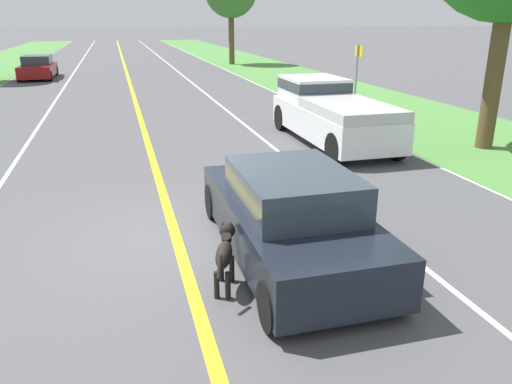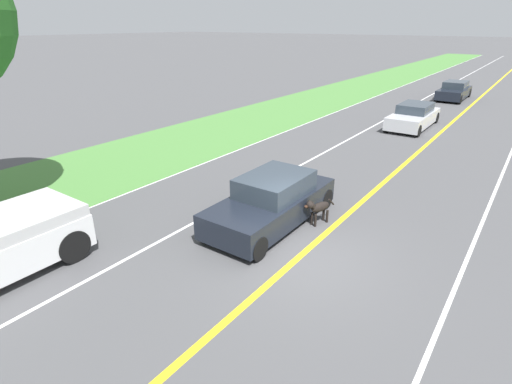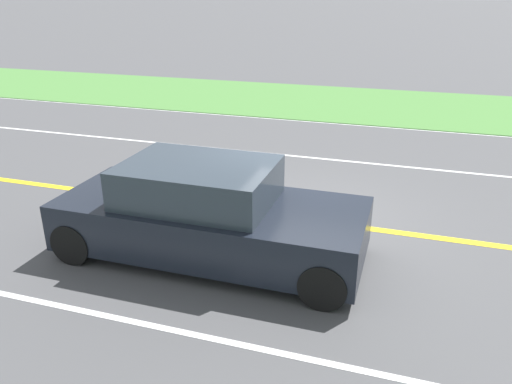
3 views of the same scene
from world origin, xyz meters
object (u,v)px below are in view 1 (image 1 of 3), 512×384
object	(u,v)px
oncoming_car	(38,68)
street_sign	(357,71)
ego_car	(289,216)
pickup_truck	(330,111)
dog	(225,252)

from	to	relation	value
oncoming_car	street_sign	distance (m)	21.28
ego_car	oncoming_car	distance (m)	28.30
street_sign	pickup_truck	bearing A→B (deg)	-125.32
ego_car	dog	size ratio (longest dim) A/B	3.97
pickup_truck	street_sign	world-z (taller)	street_sign
dog	pickup_truck	bearing A→B (deg)	76.93
pickup_truck	ego_car	bearing A→B (deg)	-117.77
pickup_truck	dog	bearing A→B (deg)	-122.29
pickup_truck	street_sign	xyz separation A→B (m)	(2.80, 3.95, 0.74)
pickup_truck	oncoming_car	distance (m)	23.00
dog	pickup_truck	xyz separation A→B (m)	(4.89, 7.74, 0.38)
ego_car	dog	world-z (taller)	ego_car
dog	street_sign	world-z (taller)	street_sign
pickup_truck	oncoming_car	size ratio (longest dim) A/B	1.24
ego_car	street_sign	xyz separation A→B (m)	(6.52, 11.02, 0.98)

